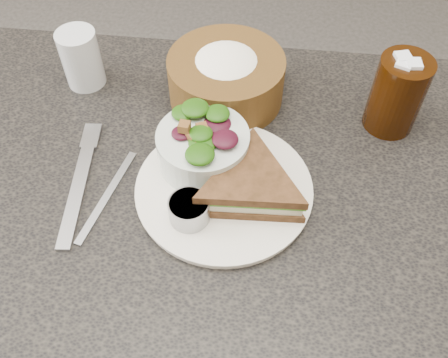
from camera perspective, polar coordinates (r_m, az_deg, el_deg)
floor at (r=1.42m, az=-0.76°, el=-19.56°), size 6.00×6.00×0.00m
dining_table at (r=1.07m, az=-0.98°, el=-13.28°), size 1.00×0.70×0.75m
dinner_plate at (r=0.74m, az=-0.00°, el=-1.16°), size 0.26×0.26×0.01m
sandwich at (r=0.71m, az=3.07°, el=-0.70°), size 0.19×0.19×0.05m
salad_bowl at (r=0.73m, az=-2.42°, el=4.11°), size 0.15×0.15×0.08m
dressing_ramekin at (r=0.69m, az=-4.00°, el=-3.55°), size 0.07×0.07×0.03m
orange_wedge at (r=0.76m, az=3.05°, el=3.00°), size 0.08×0.08×0.03m
fork at (r=0.77m, az=-16.33°, el=-1.02°), size 0.04×0.21×0.01m
knife at (r=0.75m, az=-13.21°, el=-1.89°), size 0.05×0.17×0.00m
bread_basket at (r=0.84m, az=0.24°, el=12.09°), size 0.23×0.23×0.11m
cola_glass at (r=0.83m, az=19.27°, el=9.42°), size 0.10×0.10×0.14m
water_glass at (r=0.91m, az=-16.00°, el=13.10°), size 0.08×0.08×0.10m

